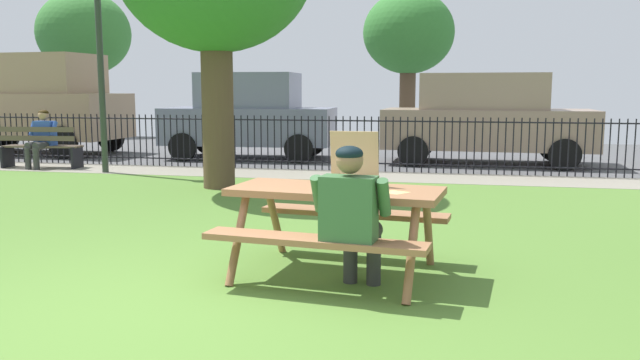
% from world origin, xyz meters
% --- Properties ---
extents(ground, '(28.00, 12.45, 0.02)m').
position_xyz_m(ground, '(0.00, 2.22, -0.01)').
color(ground, '#557E32').
extents(cobblestone_walkway, '(28.00, 1.40, 0.01)m').
position_xyz_m(cobblestone_walkway, '(0.00, 7.75, -0.00)').
color(cobblestone_walkway, gray).
extents(street_asphalt, '(28.00, 7.74, 0.01)m').
position_xyz_m(street_asphalt, '(0.00, 12.32, -0.01)').
color(street_asphalt, '#515154').
extents(picnic_table_foreground, '(1.95, 1.67, 0.79)m').
position_xyz_m(picnic_table_foreground, '(1.12, 1.32, 0.60)').
color(picnic_table_foreground, '#9D6945').
rests_on(picnic_table_foreground, ground).
extents(pizza_box_open, '(0.44, 0.49, 0.48)m').
position_xyz_m(pizza_box_open, '(1.24, 1.36, 0.88)').
color(pizza_box_open, tan).
rests_on(pizza_box_open, picnic_table_foreground).
extents(pizza_slice_on_table, '(0.24, 0.21, 0.02)m').
position_xyz_m(pizza_slice_on_table, '(1.61, 1.18, 0.78)').
color(pizza_slice_on_table, '#F1CF76').
rests_on(pizza_slice_on_table, picnic_table_foreground).
extents(adult_at_table, '(0.63, 0.62, 1.19)m').
position_xyz_m(adult_at_table, '(1.34, 0.79, 0.66)').
color(adult_at_table, '#313131').
rests_on(adult_at_table, ground).
extents(iron_fence_streetside, '(23.94, 0.03, 1.08)m').
position_xyz_m(iron_fence_streetside, '(0.00, 8.45, 0.55)').
color(iron_fence_streetside, black).
rests_on(iron_fence_streetside, ground).
extents(park_bench_left, '(1.63, 0.61, 0.85)m').
position_xyz_m(park_bench_left, '(-6.22, 7.61, 0.42)').
color(park_bench_left, brown).
rests_on(park_bench_left, ground).
extents(person_on_park_bench, '(0.63, 0.61, 1.19)m').
position_xyz_m(person_on_park_bench, '(-6.19, 7.63, 0.66)').
color(person_on_park_bench, '#363636').
rests_on(person_on_park_bench, ground).
extents(lamp_post_walkway, '(0.28, 0.28, 4.36)m').
position_xyz_m(lamp_post_walkway, '(-4.55, 7.22, 2.64)').
color(lamp_post_walkway, '#2D382D').
rests_on(lamp_post_walkway, ground).
extents(parked_car_left, '(4.79, 2.25, 2.46)m').
position_xyz_m(parked_car_left, '(-8.34, 10.27, 1.31)').
color(parked_car_left, '#9F8060').
rests_on(parked_car_left, ground).
extents(parked_car_center, '(3.99, 2.01, 1.98)m').
position_xyz_m(parked_car_center, '(-2.60, 10.27, 1.01)').
color(parked_car_center, slate).
rests_on(parked_car_center, ground).
extents(parked_car_right, '(4.44, 1.99, 1.94)m').
position_xyz_m(parked_car_right, '(2.73, 10.27, 1.01)').
color(parked_car_right, gray).
rests_on(parked_car_right, ground).
extents(far_tree_left, '(3.24, 3.24, 5.03)m').
position_xyz_m(far_tree_left, '(-10.88, 16.92, 3.54)').
color(far_tree_left, brown).
rests_on(far_tree_left, ground).
extents(far_tree_midleft, '(2.89, 2.89, 4.69)m').
position_xyz_m(far_tree_midleft, '(0.55, 16.92, 3.33)').
color(far_tree_midleft, brown).
rests_on(far_tree_midleft, ground).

